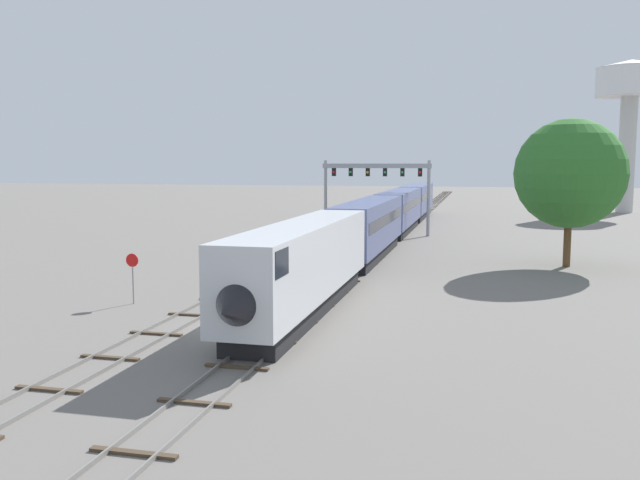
{
  "coord_description": "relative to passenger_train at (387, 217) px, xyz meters",
  "views": [
    {
      "loc": [
        11.11,
        -29.92,
        7.97
      ],
      "look_at": [
        1.0,
        12.0,
        3.0
      ],
      "focal_mm": 37.67,
      "sensor_mm": 36.0,
      "label": 1
    }
  ],
  "objects": [
    {
      "name": "signal_gantry",
      "position": [
        -2.25,
        7.02,
        3.47
      ],
      "size": [
        12.1,
        0.49,
        8.24
      ],
      "color": "#999BA0",
      "rests_on": "ground"
    },
    {
      "name": "ground_plane",
      "position": [
        -2.0,
        -36.68,
        -2.6
      ],
      "size": [
        400.0,
        400.0,
        0.0
      ],
      "primitive_type": "plane",
      "color": "slate"
    },
    {
      "name": "water_tower",
      "position": [
        31.51,
        49.91,
        16.68
      ],
      "size": [
        10.66,
        10.66,
        24.11
      ],
      "color": "beige",
      "rests_on": "ground"
    },
    {
      "name": "track_main",
      "position": [
        0.0,
        23.32,
        -2.54
      ],
      "size": [
        2.6,
        200.0,
        0.16
      ],
      "color": "slate",
      "rests_on": "ground"
    },
    {
      "name": "trackside_tree_left",
      "position": [
        15.61,
        -12.38,
        4.54
      ],
      "size": [
        8.34,
        8.34,
        11.33
      ],
      "color": "brown",
      "rests_on": "ground"
    },
    {
      "name": "passenger_train",
      "position": [
        0.0,
        0.0,
        0.0
      ],
      "size": [
        3.04,
        86.12,
        4.8
      ],
      "color": "silver",
      "rests_on": "ground"
    },
    {
      "name": "track_near",
      "position": [
        -5.5,
        3.32,
        -2.54
      ],
      "size": [
        2.6,
        160.0,
        0.16
      ],
      "color": "slate",
      "rests_on": "ground"
    },
    {
      "name": "stop_sign",
      "position": [
        -10.0,
        -32.65,
        -0.73
      ],
      "size": [
        0.76,
        0.08,
        2.88
      ],
      "color": "gray",
      "rests_on": "ground"
    }
  ]
}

